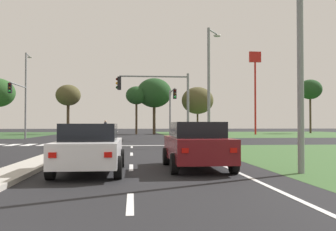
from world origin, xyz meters
name	(u,v)px	position (x,y,z in m)	size (l,w,h in m)	color
ground_plane	(92,141)	(0.00, 30.00, 0.00)	(200.00, 200.00, 0.00)	black
grass_verge_far_right	(270,134)	(25.50, 54.50, 0.00)	(35.00, 35.00, 0.01)	#385B2D
median_island_near	(40,162)	(0.00, 11.00, 0.07)	(1.20, 22.00, 0.14)	#ADA89E
median_island_far	(109,134)	(0.00, 55.00, 0.07)	(1.20, 36.00, 0.14)	#ADA89E
lane_dash_near	(130,203)	(3.50, 3.37, 0.01)	(0.14, 2.00, 0.01)	silver
lane_dash_second	(131,167)	(3.50, 9.37, 0.01)	(0.14, 2.00, 0.01)	silver
lane_dash_third	(132,154)	(3.50, 15.37, 0.01)	(0.14, 2.00, 0.01)	silver
lane_dash_fourth	(132,147)	(3.50, 21.37, 0.01)	(0.14, 2.00, 0.01)	silver
edge_line_right	(210,160)	(6.85, 12.00, 0.01)	(0.14, 24.00, 0.01)	silver
stop_bar_near	(136,146)	(3.80, 23.00, 0.01)	(6.40, 0.50, 0.01)	silver
crosswalk_bar_second	(13,145)	(-5.25, 24.80, 0.01)	(0.70, 2.80, 0.01)	silver
crosswalk_bar_third	(29,145)	(-4.10, 24.80, 0.01)	(0.70, 2.80, 0.01)	silver
crosswalk_bar_fourth	(45,145)	(-2.95, 24.80, 0.01)	(0.70, 2.80, 0.01)	silver
crosswalk_bar_fifth	(60,145)	(-1.80, 24.80, 0.01)	(0.70, 2.80, 0.01)	silver
crosswalk_bar_sixth	(76,145)	(-0.65, 24.80, 0.01)	(0.70, 2.80, 0.01)	silver
crosswalk_bar_seventh	(92,145)	(0.50, 24.80, 0.01)	(0.70, 2.80, 0.01)	silver
crosswalk_bar_eighth	(107,144)	(1.65, 24.80, 0.01)	(0.70, 2.80, 0.01)	silver
car_maroon_near	(197,145)	(5.72, 8.77, 0.81)	(2.06, 4.36, 1.60)	maroon
car_silver_third	(92,130)	(-2.17, 50.20, 0.76)	(2.06, 4.22, 1.48)	#B7B7BC
car_red_fourth	(81,130)	(-2.41, 40.50, 0.82)	(1.99, 4.15, 1.61)	#A31919
car_white_fifth	(90,148)	(2.23, 8.05, 0.79)	(2.05, 4.54, 1.54)	silver
traffic_signal_near_right	(160,95)	(5.57, 23.40, 3.68)	(5.36, 0.32, 5.27)	gray
traffic_signal_far_right	(172,104)	(7.60, 34.75, 3.64)	(0.32, 4.93, 5.23)	gray
traffic_signal_far_left	(20,100)	(-7.60, 34.61, 3.92)	(0.32, 5.43, 5.62)	gray
street_lamp_near	(293,13)	(8.58, 7.45, 5.02)	(2.04, 1.53, 8.94)	gray
street_lamp_second	(210,80)	(8.84, 21.55, 4.58)	(1.28, 1.62, 8.16)	gray
street_lamp_third	(26,90)	(-8.75, 40.93, 5.45)	(0.56, 2.12, 9.83)	gray
pedestrian_at_median	(105,126)	(0.27, 42.30, 1.28)	(0.34, 0.34, 1.87)	maroon
fastfood_pole_sign	(255,75)	(21.97, 51.14, 9.05)	(1.80, 0.40, 12.51)	red
treeline_third	(68,96)	(-6.50, 56.16, 6.04)	(3.87, 3.87, 7.75)	#423323
treeline_fourth	(136,96)	(4.14, 53.60, 5.90)	(3.24, 3.24, 7.34)	#423323
treeline_fifth	(154,93)	(6.90, 54.41, 6.40)	(5.37, 5.37, 8.71)	#423323
treeline_sixth	(198,101)	(14.19, 57.05, 5.44)	(5.22, 5.22, 7.67)	#423323
treeline_seventh	(310,90)	(34.26, 58.57, 7.55)	(4.02, 4.02, 9.32)	#423323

